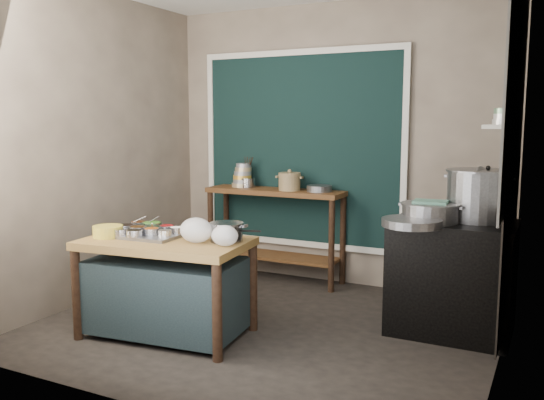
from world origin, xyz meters
The scene contains 30 objects.
floor centered at (0.00, 0.00, -0.01)m, with size 3.50×3.00×0.02m, color #28231F.
back_wall centered at (0.00, 1.51, 1.40)m, with size 3.50×0.02×2.80m, color gray.
left_wall centered at (-1.76, 0.00, 1.40)m, with size 0.02×3.00×2.80m, color gray.
right_wall centered at (1.76, 0.00, 1.40)m, with size 0.02×3.00×2.80m, color gray.
curtain_panel centered at (-0.35, 1.47, 1.35)m, with size 2.10×0.02×1.90m, color black.
curtain_frame centered at (-0.35, 1.46, 1.35)m, with size 2.22×0.03×2.02m, color beige, non-canonical shape.
tile_panel centered at (1.74, 0.55, 1.85)m, with size 0.02×1.70×1.70m, color #B2B2AA.
soot_patch centered at (1.74, 0.65, 0.70)m, with size 0.01×1.30×1.30m, color black.
wall_shelf centered at (1.63, 0.85, 1.60)m, with size 0.22×0.70×0.03m, color beige.
prep_table centered at (-0.59, -0.50, 0.38)m, with size 1.25×0.72×0.75m, color olive.
back_counter centered at (-0.55, 1.28, 0.47)m, with size 1.45×0.40×0.95m, color #593519.
stove_block centered at (1.35, 0.55, 0.42)m, with size 0.90×0.68×0.85m, color black.
stove_top centered at (1.35, 0.55, 0.86)m, with size 0.92×0.69×0.03m, color black.
condiment_tray centered at (-0.80, -0.46, 0.76)m, with size 0.55×0.40×0.02m, color gray.
condiment_bowls centered at (-0.82, -0.45, 0.80)m, with size 0.53×0.41×0.06m.
yellow_basin centered at (-1.05, -0.62, 0.79)m, with size 0.23×0.23×0.09m, color gold.
saucepan centered at (-0.14, -0.35, 0.82)m, with size 0.26×0.26×0.14m, color gray, non-canonical shape.
plastic_bag_a centered at (-0.32, -0.49, 0.84)m, with size 0.25×0.21×0.19m, color white.
plastic_bag_b centered at (-0.07, -0.49, 0.83)m, with size 0.20×0.17×0.15m, color white.
bowl_stack centered at (-0.94, 1.31, 1.06)m, with size 0.22×0.22×0.25m.
utensil_cup centered at (-0.88, 1.30, 1.00)m, with size 0.17×0.17×0.10m, color gray.
ceramic_crock centered at (-0.37, 1.25, 1.03)m, with size 0.24×0.24×0.16m, color olive, non-canonical shape.
wide_bowl centered at (-0.07, 1.29, 0.98)m, with size 0.25×0.25×0.06m, color gray.
stock_pot centered at (1.50, 0.65, 1.08)m, with size 0.50×0.50×0.39m, color gray, non-canonical shape.
pot_lid centered at (1.55, 0.64, 1.09)m, with size 0.43×0.43×0.02m, color gray.
steamer centered at (1.19, 0.43, 0.95)m, with size 0.45×0.45×0.15m, color gray, non-canonical shape.
green_cloth centered at (1.19, 0.43, 1.04)m, with size 0.25×0.19×0.02m, color slate.
shallow_pan centered at (1.11, 0.18, 0.91)m, with size 0.44×0.44×0.06m, color gray.
shelf_bowl_stack centered at (1.63, 0.85, 1.67)m, with size 0.16×0.16×0.12m.
shelf_bowl_green centered at (1.63, 1.05, 1.64)m, with size 0.13×0.13×0.05m, color gray.
Camera 1 is at (2.05, -3.96, 1.64)m, focal length 38.00 mm.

